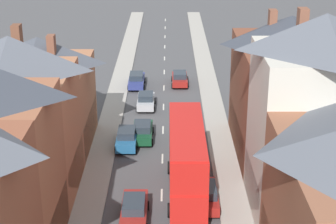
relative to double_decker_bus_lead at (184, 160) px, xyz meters
name	(u,v)px	position (x,y,z in m)	size (l,w,h in m)	color
pavement_left	(108,121)	(-6.89, 13.92, -2.75)	(2.20, 104.00, 0.14)	#A8A399
pavement_right	(214,121)	(3.31, 13.92, -2.75)	(2.20, 104.00, 0.14)	#A8A399
centre_line_dashes	(161,130)	(-1.79, 11.92, -2.81)	(0.14, 97.80, 0.01)	silver
double_decker_bus_lead	(184,160)	(0.00, 0.00, 0.00)	(2.74, 10.80, 5.30)	red
car_near_blue	(177,78)	(0.01, 24.98, -2.02)	(1.90, 4.08, 1.58)	maroon
car_near_silver	(134,80)	(-4.89, 24.32, -1.99)	(1.90, 4.41, 1.64)	navy
car_parked_left_a	(140,131)	(-3.59, 9.76, -1.99)	(1.90, 4.29, 1.65)	#144728
car_parked_right_a	(124,138)	(-4.89, 8.27, -1.96)	(1.90, 4.30, 1.71)	#236093
car_mid_black	(143,101)	(-3.59, 17.65, -2.00)	(1.90, 3.99, 1.61)	#B7BABF
car_parked_left_b	(203,195)	(1.31, -1.45, -2.00)	(1.90, 4.49, 1.61)	maroon
car_mid_white	(132,210)	(-3.59, -3.53, -1.96)	(1.90, 4.60, 1.71)	maroon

